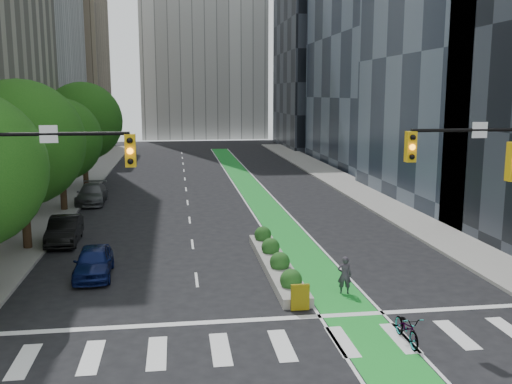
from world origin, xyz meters
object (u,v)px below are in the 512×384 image
object	(u,v)px
median_planter	(276,261)
parked_car_left_near	(94,262)
parked_car_left_far	(92,194)
bicycle	(407,328)
cyclist	(344,275)
parked_car_left_mid	(64,230)

from	to	relation	value
median_planter	parked_car_left_near	distance (m)	8.21
median_planter	parked_car_left_far	distance (m)	20.65
bicycle	parked_car_left_far	xyz separation A→B (m)	(-13.58, 26.02, 0.22)
cyclist	parked_car_left_mid	distance (m)	16.12
parked_car_left_mid	bicycle	bearing A→B (deg)	-49.41
bicycle	parked_car_left_near	bearing A→B (deg)	143.16
bicycle	parked_car_left_mid	distance (m)	19.85
median_planter	parked_car_left_near	bearing A→B (deg)	179.49
cyclist	median_planter	bearing A→B (deg)	-49.14
bicycle	cyclist	world-z (taller)	cyclist
median_planter	bicycle	bearing A→B (deg)	-71.00
median_planter	parked_car_left_far	bearing A→B (deg)	121.22
bicycle	parked_car_left_near	world-z (taller)	parked_car_left_near
parked_car_left_near	parked_car_left_far	bearing A→B (deg)	95.73
cyclist	parked_car_left_mid	size ratio (longest dim) A/B	0.36
median_planter	parked_car_left_mid	world-z (taller)	parked_car_left_mid
cyclist	parked_car_left_mid	world-z (taller)	cyclist
bicycle	cyclist	xyz separation A→B (m)	(-0.69, 4.75, 0.29)
bicycle	cyclist	distance (m)	4.80
parked_car_left_near	parked_car_left_mid	distance (m)	6.60
bicycle	parked_car_left_near	xyz separation A→B (m)	(-11.08, 8.44, 0.18)
median_planter	parked_car_left_mid	bearing A→B (deg)	149.49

